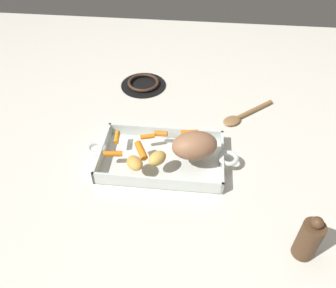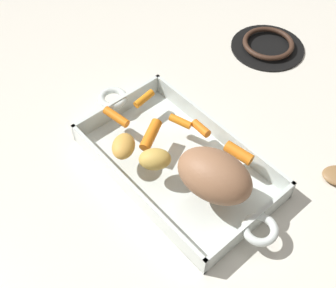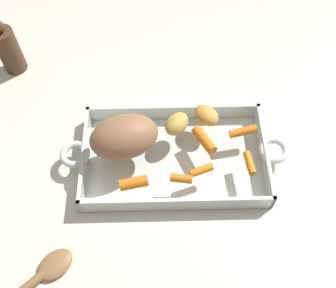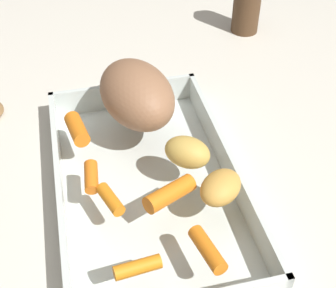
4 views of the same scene
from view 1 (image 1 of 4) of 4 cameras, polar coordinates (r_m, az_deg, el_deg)
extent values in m
plane|color=silver|center=(1.07, -1.08, -2.89)|extent=(2.08, 2.08, 0.00)
cube|color=silver|center=(1.07, -1.08, -2.76)|extent=(0.38, 0.23, 0.01)
cube|color=silver|center=(1.13, -0.43, 1.86)|extent=(0.38, 0.01, 0.05)
cube|color=silver|center=(0.98, -1.86, -6.54)|extent=(0.38, 0.01, 0.05)
cube|color=silver|center=(1.05, 8.96, -2.77)|extent=(0.01, 0.23, 0.05)
cube|color=silver|center=(1.09, -10.82, -1.27)|extent=(0.01, 0.23, 0.05)
torus|color=silver|center=(1.05, 10.03, -2.34)|extent=(0.06, 0.06, 0.01)
torus|color=silver|center=(1.08, -11.83, -0.70)|extent=(0.06, 0.06, 0.01)
ellipsoid|color=#946647|center=(1.00, 4.44, -0.24)|extent=(0.15, 0.12, 0.08)
cylinder|color=orange|center=(1.03, -4.51, -1.08)|extent=(0.05, 0.07, 0.03)
cylinder|color=orange|center=(1.03, -9.16, -1.61)|extent=(0.06, 0.03, 0.02)
cylinder|color=orange|center=(1.08, -8.50, 1.11)|extent=(0.02, 0.05, 0.02)
cylinder|color=orange|center=(1.08, -3.41, 1.25)|extent=(0.05, 0.03, 0.02)
cylinder|color=orange|center=(1.08, 3.59, 1.80)|extent=(0.06, 0.03, 0.02)
cylinder|color=orange|center=(1.08, -1.19, 1.74)|extent=(0.04, 0.02, 0.02)
ellipsoid|color=gold|center=(0.99, -1.78, -2.39)|extent=(0.07, 0.07, 0.04)
ellipsoid|color=gold|center=(0.99, -5.57, -3.16)|extent=(0.07, 0.07, 0.03)
cylinder|color=black|center=(1.40, -4.12, 9.82)|extent=(0.18, 0.18, 0.01)
torus|color=#382319|center=(1.39, -4.14, 10.18)|extent=(0.13, 0.13, 0.01)
cylinder|color=olive|center=(1.29, 14.18, 5.53)|extent=(0.14, 0.12, 0.02)
ellipsoid|color=olive|center=(1.23, 10.58, 3.82)|extent=(0.08, 0.08, 0.02)
cylinder|color=#4C331E|center=(0.90, 22.29, -14.57)|extent=(0.05, 0.05, 0.12)
sphere|color=#4C331E|center=(0.84, 23.60, -11.90)|extent=(0.03, 0.03, 0.03)
camera|label=2|loc=(0.48, 42.08, 22.26)|focal=46.12mm
camera|label=3|loc=(1.14, 3.05, 40.94)|focal=42.04mm
camera|label=4|loc=(1.00, -26.65, 20.68)|focal=50.21mm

